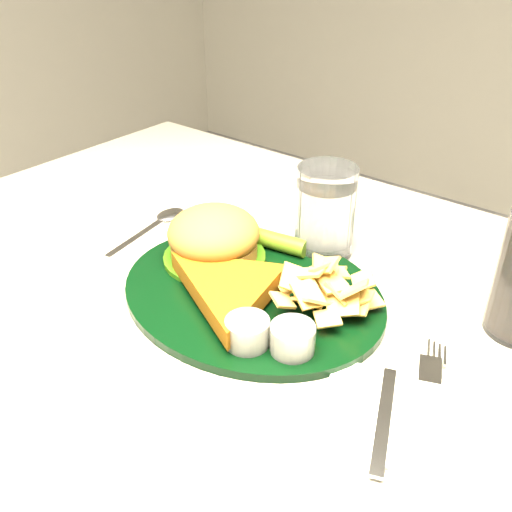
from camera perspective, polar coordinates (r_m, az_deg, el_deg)
The scene contains 6 objects.
table at distance 0.96m, azimuth 1.29°, elevation -23.07°, with size 1.20×0.80×0.75m, color #AAA699, non-canonical shape.
dinner_plate at distance 0.68m, azimuth -0.43°, elevation -1.39°, with size 0.34×0.28×0.08m, color black, non-canonical shape.
water_glass at distance 0.76m, azimuth 6.94°, elevation 4.42°, with size 0.08×0.08×0.13m, color white.
fork_napkin at distance 0.56m, azimuth 13.17°, elevation -14.94°, with size 0.13×0.17×0.01m, color white, non-canonical shape.
spoon at distance 0.83m, azimuth -11.99°, elevation 1.91°, with size 0.04×0.16×0.01m, color silver, non-canonical shape.
wrapped_straw at distance 0.81m, azimuth 0.58°, elevation 1.80°, with size 0.22×0.08×0.01m, color silver, non-canonical shape.
Camera 1 is at (0.33, -0.45, 1.16)m, focal length 40.00 mm.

